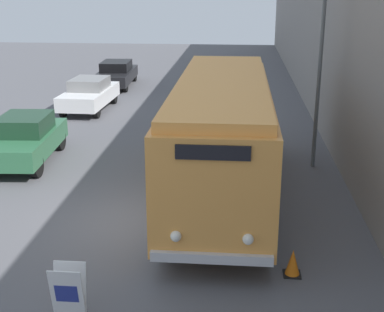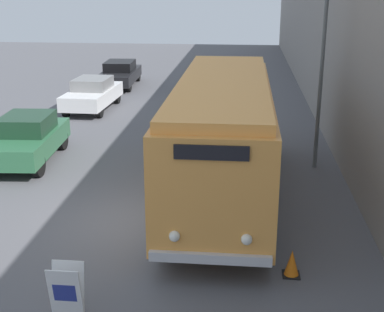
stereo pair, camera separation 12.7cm
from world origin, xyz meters
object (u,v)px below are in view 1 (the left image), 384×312
Objects in this scene: parked_car_mid at (89,94)px; parked_car_far at (116,74)px; vintage_bus at (222,131)px; traffic_cone at (293,263)px; sign_board at (69,293)px; parked_car_near at (25,139)px; streetlamp at (322,35)px.

parked_car_mid reaches higher than parked_car_far.
traffic_cone is (1.64, -4.31, -1.58)m from vintage_bus.
sign_board is 0.23× the size of parked_car_mid.
sign_board is 0.24× the size of parked_car_near.
parked_car_near reaches higher than sign_board.
parked_car_mid is at bearing -91.78° from parked_car_far.
parked_car_mid is at bearing 119.80° from traffic_cone.
vintage_bus is 17.24m from parked_car_far.
vintage_bus is 2.28× the size of parked_car_near.
parked_car_far is at bearing 112.16° from traffic_cone.
parked_car_far is (-9.51, 13.26, -3.48)m from streetlamp.
streetlamp is 16.68m from parked_car_far.
sign_board is 22.40m from parked_car_far.
sign_board is at bearing -112.01° from vintage_bus.
parked_car_near is 13.66m from parked_car_far.
vintage_bus is 9.61× the size of sign_board.
vintage_bus reaches higher than parked_car_mid.
parked_car_near is 10.50m from traffic_cone.
traffic_cone is at bearing -70.37° from parked_car_far.
sign_board is 0.21× the size of parked_car_far.
streetlamp is (5.39, 8.76, 3.71)m from sign_board.
streetlamp is 8.08m from traffic_cone.
vintage_bus is at bearing -54.98° from parked_car_mid.
streetlamp is at bearing -1.44° from parked_car_near.
vintage_bus is at bearing 110.81° from traffic_cone.
sign_board is at bearing -81.95° from parked_car_far.
streetlamp is 12.41m from parked_car_mid.
streetlamp is 11.42× the size of traffic_cone.
traffic_cone is (4.11, 1.82, -0.22)m from sign_board.
vintage_bus reaches higher than sign_board.
parked_car_mid is (-6.51, 9.93, -1.09)m from vintage_bus.
traffic_cone is at bearing 23.84° from sign_board.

